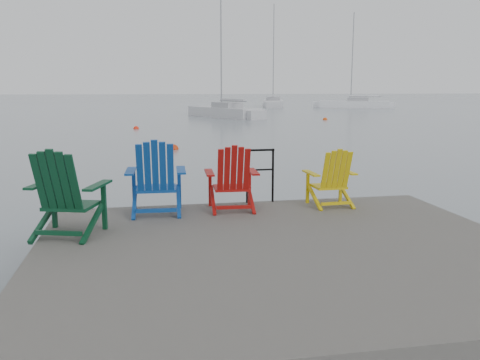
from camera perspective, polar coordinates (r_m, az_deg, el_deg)
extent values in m
plane|color=gray|center=(6.38, 5.01, -11.78)|extent=(400.00, 400.00, 0.00)
cube|color=#292725|center=(6.24, 5.06, -8.37)|extent=(6.00, 5.00, 0.20)
cylinder|color=black|center=(8.40, -17.66, -8.90)|extent=(0.26, 0.26, 1.20)
cylinder|color=black|center=(8.49, 0.93, -8.20)|extent=(0.26, 0.26, 1.20)
cylinder|color=black|center=(9.39, 17.41, -6.85)|extent=(0.26, 0.26, 1.20)
cylinder|color=black|center=(8.42, 0.81, 0.44)|extent=(0.04, 0.04, 0.90)
cylinder|color=black|center=(8.52, 3.71, 0.53)|extent=(0.04, 0.04, 0.90)
cylinder|color=black|center=(8.41, 2.29, 3.38)|extent=(0.48, 0.04, 0.04)
cylinder|color=black|center=(8.45, 2.27, 1.16)|extent=(0.44, 0.03, 0.03)
cube|color=#0A371F|center=(7.03, -18.40, -2.75)|extent=(0.73, 0.69, 0.04)
cube|color=#0A371F|center=(7.39, -20.17, -2.63)|extent=(0.07, 0.07, 0.64)
cube|color=#0A371F|center=(7.10, -15.01, -2.86)|extent=(0.07, 0.07, 0.64)
cube|color=#0A371F|center=(7.13, -21.41, -0.43)|extent=(0.33, 0.70, 0.03)
cube|color=#0A371F|center=(6.80, -15.67, -0.58)|extent=(0.33, 0.70, 0.03)
cube|color=#0A371F|center=(6.64, -19.91, -0.26)|extent=(0.62, 0.44, 0.78)
cube|color=navy|center=(7.93, -9.36, -0.94)|extent=(0.62, 0.56, 0.04)
cube|color=navy|center=(8.17, -11.80, -1.04)|extent=(0.06, 0.06, 0.63)
cube|color=navy|center=(8.16, -6.84, -0.92)|extent=(0.06, 0.06, 0.63)
cube|color=navy|center=(7.88, -12.20, 0.97)|extent=(0.16, 0.69, 0.03)
cube|color=navy|center=(7.86, -6.65, 1.11)|extent=(0.16, 0.69, 0.03)
cube|color=navy|center=(7.51, -9.51, 1.34)|extent=(0.57, 0.31, 0.77)
cube|color=#9A0E0B|center=(8.05, -0.99, -0.88)|extent=(0.57, 0.51, 0.04)
cube|color=#9A0E0B|center=(8.22, -3.38, -0.98)|extent=(0.05, 0.05, 0.57)
cube|color=#9A0E0B|center=(8.29, 1.06, -0.87)|extent=(0.05, 0.05, 0.57)
cube|color=#9A0E0B|center=(7.95, -3.46, 0.84)|extent=(0.15, 0.63, 0.03)
cube|color=#9A0E0B|center=(8.03, 1.48, 0.95)|extent=(0.15, 0.63, 0.03)
cube|color=#9A0E0B|center=(7.66, -0.72, 1.15)|extent=(0.52, 0.29, 0.70)
cube|color=gold|center=(8.44, 9.91, -0.71)|extent=(0.51, 0.45, 0.04)
cube|color=gold|center=(8.51, 7.60, -0.84)|extent=(0.05, 0.05, 0.52)
cube|color=gold|center=(8.73, 11.23, -0.67)|extent=(0.05, 0.05, 0.52)
cube|color=gold|center=(8.27, 7.97, 0.77)|extent=(0.13, 0.57, 0.03)
cube|color=gold|center=(8.51, 11.98, 0.91)|extent=(0.13, 0.57, 0.03)
cube|color=gold|center=(8.11, 10.78, 1.06)|extent=(0.47, 0.25, 0.64)
cube|color=silver|center=(42.66, -1.77, 7.41)|extent=(5.45, 8.42, 1.10)
cube|color=#9E9EA3|center=(42.29, -1.46, 8.34)|extent=(2.42, 2.89, 0.55)
cylinder|color=gray|center=(43.10, -2.14, 15.06)|extent=(0.12, 0.12, 10.36)
cube|color=silver|center=(67.82, 3.72, 8.46)|extent=(4.88, 10.12, 1.10)
cube|color=#9E9EA3|center=(67.31, 3.73, 9.05)|extent=(2.45, 3.29, 0.55)
cylinder|color=gray|center=(68.42, 3.79, 14.07)|extent=(0.12, 0.12, 12.25)
cube|color=white|center=(64.92, 12.68, 8.16)|extent=(8.61, 5.36, 1.10)
cube|color=#9E9EA3|center=(64.90, 13.08, 8.76)|extent=(2.93, 2.41, 0.55)
cylinder|color=gray|center=(64.99, 12.51, 13.30)|extent=(0.12, 0.12, 10.54)
sphere|color=#BF300B|center=(20.31, -7.44, 3.45)|extent=(0.39, 0.39, 0.39)
sphere|color=#F8260E|center=(30.91, -11.58, 5.65)|extent=(0.33, 0.33, 0.33)
sphere|color=#C3420B|center=(43.17, 1.58, 7.12)|extent=(0.38, 0.38, 0.38)
sphere|color=#E3480D|center=(39.53, 9.53, 6.69)|extent=(0.36, 0.36, 0.36)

